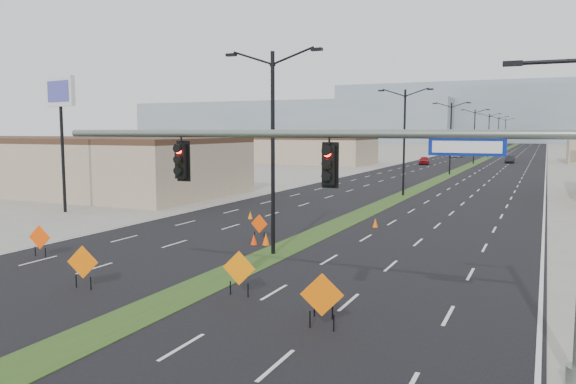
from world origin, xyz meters
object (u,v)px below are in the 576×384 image
at_px(construction_sign_0, 40,238).
at_px(pole_sign_west, 60,101).
at_px(streetlight_3, 474,135).
at_px(streetlight_4, 489,134).
at_px(cone_3, 250,215).
at_px(cone_2, 375,223).
at_px(streetlight_2, 451,136).
at_px(construction_sign_4, 323,293).
at_px(construction_sign_2, 259,225).
at_px(construction_sign_3, 239,270).
at_px(streetlight_0, 273,146).
at_px(cone_0, 254,240).
at_px(streetlight_6, 505,133).
at_px(car_far, 457,154).
at_px(streetlight_5, 498,133).
at_px(cone_1, 266,239).
at_px(signal_mast, 394,183).
at_px(construction_sign_5, 322,297).
at_px(car_mid, 510,160).
at_px(construction_sign_1, 83,264).
at_px(streetlight_1, 404,139).

relative_size(construction_sign_0, pole_sign_west, 0.16).
distance_m(streetlight_3, streetlight_4, 28.00).
bearing_deg(construction_sign_0, cone_3, 65.01).
bearing_deg(cone_2, pole_sign_west, -172.26).
relative_size(streetlight_2, construction_sign_4, 6.85).
bearing_deg(streetlight_2, streetlight_3, 90.00).
bearing_deg(construction_sign_2, construction_sign_3, -62.42).
relative_size(streetlight_0, cone_0, 16.60).
height_order(streetlight_6, cone_0, streetlight_6).
xyz_separation_m(car_far, cone_0, (4.66, -108.50, -0.51)).
bearing_deg(streetlight_5, cone_2, -88.91).
relative_size(cone_0, cone_2, 1.02).
bearing_deg(cone_1, signal_mast, -50.10).
distance_m(streetlight_4, construction_sign_3, 119.04).
height_order(streetlight_0, streetlight_5, same).
relative_size(streetlight_3, pole_sign_west, 0.98).
xyz_separation_m(signal_mast, streetlight_0, (-8.56, 10.00, 0.63)).
bearing_deg(signal_mast, construction_sign_3, 154.95).
distance_m(construction_sign_5, cone_0, 13.40).
relative_size(streetlight_6, car_far, 1.79).
bearing_deg(streetlight_0, cone_0, 140.18).
bearing_deg(signal_mast, streetlight_4, 94.01).
bearing_deg(cone_1, construction_sign_0, -140.83).
bearing_deg(streetlight_4, cone_1, -90.70).
distance_m(streetlight_2, car_mid, 34.48).
bearing_deg(cone_1, streetlight_4, 89.30).
distance_m(signal_mast, streetlight_4, 122.30).
bearing_deg(construction_sign_5, streetlight_3, 76.16).
xyz_separation_m(streetlight_5, construction_sign_1, (-4.02, -148.66, -4.40)).
bearing_deg(construction_sign_0, signal_mast, -25.00).
bearing_deg(streetlight_1, construction_sign_3, -86.72).
height_order(streetlight_3, cone_2, streetlight_3).
xyz_separation_m(streetlight_6, cone_2, (2.48, -158.23, -5.12)).
relative_size(signal_mast, streetlight_2, 1.63).
distance_m(streetlight_0, streetlight_5, 140.00).
xyz_separation_m(streetlight_1, cone_0, (-1.98, -26.35, -5.12)).
bearing_deg(construction_sign_3, streetlight_2, 86.07).
bearing_deg(construction_sign_3, streetlight_4, 85.21).
distance_m(streetlight_4, cone_0, 110.48).
relative_size(streetlight_6, construction_sign_3, 5.79).
height_order(car_far, construction_sign_2, car_far).
xyz_separation_m(streetlight_5, cone_3, (-6.44, -130.57, -5.14)).
relative_size(streetlight_3, streetlight_4, 1.00).
xyz_separation_m(signal_mast, pole_sign_west, (-29.51, 16.58, 3.57)).
bearing_deg(streetlight_0, streetlight_6, 90.00).
bearing_deg(construction_sign_2, construction_sign_1, -93.48).
xyz_separation_m(car_far, construction_sign_5, (12.76, -119.14, 0.26)).
bearing_deg(cone_0, streetlight_4, 88.97).
relative_size(streetlight_4, pole_sign_west, 0.98).
distance_m(streetlight_1, cone_0, 26.91).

